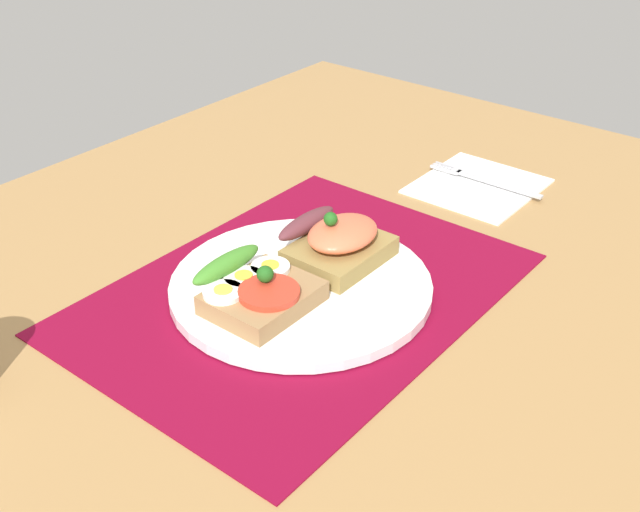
# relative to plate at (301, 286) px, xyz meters

# --- Properties ---
(ground_plane) EXTENTS (1.20, 0.90, 0.03)m
(ground_plane) POSITION_rel_plate_xyz_m (0.00, 0.00, -0.02)
(ground_plane) COLOR #9F7644
(placemat) EXTENTS (0.43, 0.32, 0.00)m
(placemat) POSITION_rel_plate_xyz_m (0.00, 0.00, -0.01)
(placemat) COLOR maroon
(placemat) RESTS_ON ground_plane
(plate) EXTENTS (0.26, 0.26, 0.01)m
(plate) POSITION_rel_plate_xyz_m (0.00, 0.00, 0.00)
(plate) COLOR white
(plate) RESTS_ON placemat
(sandwich_egg_tomato) EXTENTS (0.10, 0.10, 0.04)m
(sandwich_egg_tomato) POSITION_rel_plate_xyz_m (-0.05, 0.01, 0.02)
(sandwich_egg_tomato) COLOR #967046
(sandwich_egg_tomato) RESTS_ON plate
(sandwich_salmon) EXTENTS (0.10, 0.09, 0.06)m
(sandwich_salmon) POSITION_rel_plate_xyz_m (0.06, -0.00, 0.03)
(sandwich_salmon) COLOR olive
(sandwich_salmon) RESTS_ON plate
(napkin) EXTENTS (0.15, 0.14, 0.01)m
(napkin) POSITION_rel_plate_xyz_m (0.32, -0.02, -0.01)
(napkin) COLOR white
(napkin) RESTS_ON ground_plane
(fork) EXTENTS (0.02, 0.15, 0.00)m
(fork) POSITION_rel_plate_xyz_m (0.33, -0.02, -0.00)
(fork) COLOR #B7B7BC
(fork) RESTS_ON napkin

